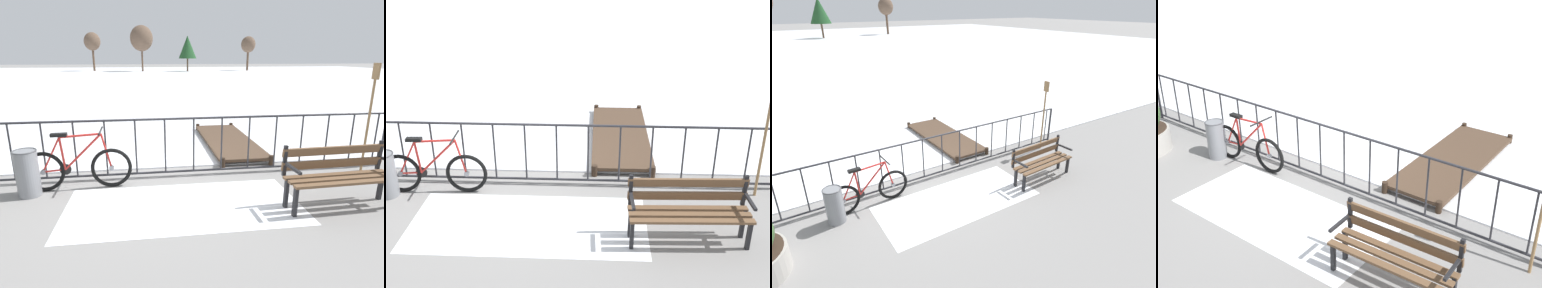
{
  "view_description": "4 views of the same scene",
  "coord_description": "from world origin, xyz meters",
  "views": [
    {
      "loc": [
        -0.0,
        -5.22,
        2.09
      ],
      "look_at": [
        0.75,
        0.1,
        0.56
      ],
      "focal_mm": 28.84,
      "sensor_mm": 36.0,
      "label": 1
    },
    {
      "loc": [
        1.42,
        -6.67,
        3.73
      ],
      "look_at": [
        1.13,
        -0.39,
        0.9
      ],
      "focal_mm": 42.83,
      "sensor_mm": 36.0,
      "label": 2
    },
    {
      "loc": [
        -2.56,
        -6.02,
        3.85
      ],
      "look_at": [
        1.38,
        -0.03,
        0.67
      ],
      "focal_mm": 29.31,
      "sensor_mm": 36.0,
      "label": 3
    },
    {
      "loc": [
        4.92,
        -5.4,
        4.07
      ],
      "look_at": [
        0.83,
        0.07,
        0.83
      ],
      "focal_mm": 43.86,
      "sensor_mm": 36.0,
      "label": 4
    }
  ],
  "objects": [
    {
      "name": "wooden_dock",
      "position": [
        1.87,
        1.85,
        0.12
      ],
      "size": [
        1.1,
        3.2,
        0.2
      ],
      "color": "#4C3828",
      "rests_on": "ground"
    },
    {
      "name": "trash_bin",
      "position": [
        -1.88,
        -0.5,
        0.37
      ],
      "size": [
        0.35,
        0.35,
        0.73
      ],
      "color": "gray",
      "rests_on": "ground"
    },
    {
      "name": "ground_plane",
      "position": [
        0.0,
        0.0,
        0.0
      ],
      "size": [
        160.0,
        160.0,
        0.0
      ],
      "primitive_type": "plane",
      "color": "gray"
    },
    {
      "name": "park_bench",
      "position": [
        2.64,
        -1.44,
        0.51
      ],
      "size": [
        1.62,
        0.54,
        0.89
      ],
      "color": "brown",
      "rests_on": "ground"
    },
    {
      "name": "bicycle_near_railing",
      "position": [
        -1.17,
        -0.36,
        0.37
      ],
      "size": [
        1.71,
        0.52,
        0.97
      ],
      "color": "black",
      "rests_on": "ground"
    },
    {
      "name": "railing_fence",
      "position": [
        0.0,
        0.0,
        0.56
      ],
      "size": [
        9.06,
        0.06,
        1.07
      ],
      "color": "#2D2D33",
      "rests_on": "ground"
    },
    {
      "name": "snow_patch",
      "position": [
        0.45,
        -1.2,
        0.0
      ],
      "size": [
        3.38,
        1.55,
        0.01
      ],
      "primitive_type": "cube",
      "color": "white",
      "rests_on": "ground"
    }
  ]
}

